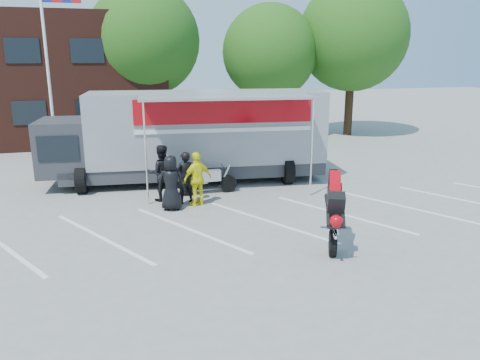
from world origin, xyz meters
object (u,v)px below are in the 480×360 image
parked_motorcycle (209,194)px  spectator_leather_c (161,173)px  spectator_leather_b (185,178)px  tree_right (353,36)px  stunt_bike_rider (330,244)px  tree_left (144,41)px  tree_mid (270,52)px  flagpole (52,49)px  transporter_truck (196,180)px  spectator_hivis (197,179)px  spectator_leather_a (171,183)px

parked_motorcycle → spectator_leather_c: size_ratio=1.10×
spectator_leather_b → tree_right: bearing=-148.9°
parked_motorcycle → stunt_bike_rider: (2.12, -5.38, 0.00)m
tree_left → spectator_leather_b: (0.11, -12.57, -4.69)m
tree_mid → spectator_leather_b: (-6.89, -11.57, -4.07)m
flagpole → spectator_leather_c: 8.14m
transporter_truck → spectator_leather_b: size_ratio=6.20×
parked_motorcycle → spectator_leather_c: bearing=99.1°
spectator_leather_b → parked_motorcycle: bearing=-149.9°
tree_mid → parked_motorcycle: 13.19m
flagpole → stunt_bike_rider: 14.27m
tree_left → stunt_bike_rider: (3.20, -17.07, -5.57)m
parked_motorcycle → spectator_leather_b: 1.57m
flagpole → transporter_truck: bearing=-36.0°
transporter_truck → spectator_hivis: 3.28m
spectator_leather_a → spectator_leather_c: bearing=-65.3°
flagpole → tree_mid: (11.24, 5.00, -0.11)m
transporter_truck → stunt_bike_rider: 7.63m
spectator_leather_a → parked_motorcycle: bearing=-121.5°
spectator_leather_c → spectator_leather_a: bearing=99.7°
spectator_leather_b → spectator_hivis: size_ratio=0.98×
tree_left → stunt_bike_rider: size_ratio=3.87×
transporter_truck → spectator_leather_c: spectator_leather_c is taller
flagpole → spectator_leather_a: flagpole is taller
tree_right → spectator_leather_b: (-11.89, -11.07, -5.00)m
tree_mid → spectator_leather_c: size_ratio=4.01×
spectator_leather_a → spectator_hivis: size_ratio=0.99×
tree_mid → spectator_leather_a: 14.78m
transporter_truck → stunt_bike_rider: bearing=-67.2°
tree_left → tree_mid: (7.00, -1.00, -0.62)m
tree_right → transporter_truck: bearing=-143.2°
tree_mid → stunt_bike_rider: bearing=-103.3°
tree_mid → transporter_truck: tree_mid is taller
tree_left → spectator_hivis: tree_left is taller
tree_right → flagpole: bearing=-164.5°
flagpole → tree_left: tree_left is taller
parked_motorcycle → spectator_hivis: bearing=150.9°
tree_left → parked_motorcycle: 13.00m
tree_left → tree_right: (12.00, -1.50, 0.31)m
transporter_truck → tree_left: bearing=101.2°
spectator_leather_a → spectator_hivis: (0.88, 0.22, 0.01)m
spectator_leather_b → spectator_leather_a: bearing=34.2°
spectator_leather_a → spectator_hivis: bearing=-150.7°
stunt_bike_rider → flagpole: bearing=146.6°
tree_left → spectator_leather_b: 13.41m
flagpole → parked_motorcycle: bearing=-46.9°
stunt_bike_rider → spectator_leather_b: (-3.09, 4.51, 0.88)m
spectator_leather_c → spectator_hivis: 1.38m
flagpole → spectator_leather_b: flagpole is taller
spectator_leather_b → spectator_hivis: 0.48m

